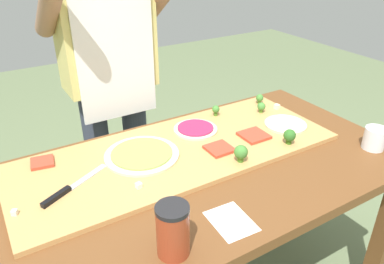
# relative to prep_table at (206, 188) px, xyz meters

# --- Properties ---
(prep_table) EXTENTS (1.51, 0.83, 0.77)m
(prep_table) POSITION_rel_prep_table_xyz_m (0.00, 0.00, 0.00)
(prep_table) COLOR brown
(prep_table) RESTS_ON ground
(cutting_board) EXTENTS (1.26, 0.48, 0.02)m
(cutting_board) POSITION_rel_prep_table_xyz_m (-0.05, 0.13, 0.11)
(cutting_board) COLOR tan
(cutting_board) RESTS_ON prep_table
(chefs_knife) EXTENTS (0.25, 0.15, 0.02)m
(chefs_knife) POSITION_rel_prep_table_xyz_m (-0.49, 0.08, 0.13)
(chefs_knife) COLOR #B7BABF
(chefs_knife) RESTS_ON cutting_board
(pizza_whole_pesto_green) EXTENTS (0.28, 0.28, 0.02)m
(pizza_whole_pesto_green) POSITION_rel_prep_table_xyz_m (-0.19, 0.15, 0.13)
(pizza_whole_pesto_green) COLOR beige
(pizza_whole_pesto_green) RESTS_ON cutting_board
(pizza_whole_white_garlic) EXTENTS (0.18, 0.18, 0.02)m
(pizza_whole_white_garlic) POSITION_rel_prep_table_xyz_m (0.45, 0.06, 0.13)
(pizza_whole_white_garlic) COLOR beige
(pizza_whole_white_garlic) RESTS_ON cutting_board
(pizza_whole_beet_magenta) EXTENTS (0.18, 0.18, 0.02)m
(pizza_whole_beet_magenta) POSITION_rel_prep_table_xyz_m (0.09, 0.22, 0.13)
(pizza_whole_beet_magenta) COLOR beige
(pizza_whole_beet_magenta) RESTS_ON cutting_board
(pizza_slice_near_left) EXTENTS (0.11, 0.11, 0.01)m
(pizza_slice_near_left) POSITION_rel_prep_table_xyz_m (0.27, 0.05, 0.13)
(pizza_slice_near_left) COLOR #BC3D28
(pizza_slice_near_left) RESTS_ON cutting_board
(pizza_slice_far_left) EXTENTS (0.10, 0.10, 0.01)m
(pizza_slice_far_left) POSITION_rel_prep_table_xyz_m (0.08, 0.04, 0.13)
(pizza_slice_far_left) COLOR #BC3D28
(pizza_slice_far_left) RESTS_ON cutting_board
(pizza_slice_center) EXTENTS (0.09, 0.09, 0.01)m
(pizza_slice_center) POSITION_rel_prep_table_xyz_m (-0.52, 0.29, 0.13)
(pizza_slice_center) COLOR #BC3D28
(pizza_slice_center) RESTS_ON cutting_board
(broccoli_floret_front_right) EXTENTS (0.03, 0.03, 0.05)m
(broccoli_floret_front_right) POSITION_rel_prep_table_xyz_m (0.24, 0.30, 0.15)
(broccoli_floret_front_right) COLOR #487A23
(broccoli_floret_front_right) RESTS_ON cutting_board
(broccoli_floret_center_right) EXTENTS (0.04, 0.04, 0.05)m
(broccoli_floret_center_right) POSITION_rel_prep_table_xyz_m (0.50, 0.30, 0.15)
(broccoli_floret_center_right) COLOR #487A23
(broccoli_floret_center_right) RESTS_ON cutting_board
(broccoli_floret_front_left) EXTENTS (0.04, 0.04, 0.05)m
(broccoli_floret_front_left) POSITION_rel_prep_table_xyz_m (0.44, 0.22, 0.15)
(broccoli_floret_front_left) COLOR #487A23
(broccoli_floret_front_left) RESTS_ON cutting_board
(broccoli_floret_back_right) EXTENTS (0.05, 0.05, 0.06)m
(broccoli_floret_back_right) POSITION_rel_prep_table_xyz_m (0.35, -0.06, 0.16)
(broccoli_floret_back_right) COLOR #366618
(broccoli_floret_back_right) RESTS_ON cutting_board
(broccoli_floret_back_mid) EXTENTS (0.05, 0.05, 0.07)m
(broccoli_floret_back_mid) POSITION_rel_prep_table_xyz_m (0.10, -0.07, 0.16)
(broccoli_floret_back_mid) COLOR #487A23
(broccoli_floret_back_mid) RESTS_ON cutting_board
(cheese_crumble_a) EXTENTS (0.02, 0.02, 0.02)m
(cheese_crumble_a) POSITION_rel_prep_table_xyz_m (-0.65, 0.05, 0.13)
(cheese_crumble_a) COLOR silver
(cheese_crumble_a) RESTS_ON cutting_board
(cheese_crumble_b) EXTENTS (0.02, 0.02, 0.02)m
(cheese_crumble_b) POSITION_rel_prep_table_xyz_m (0.53, 0.21, 0.13)
(cheese_crumble_b) COLOR silver
(cheese_crumble_b) RESTS_ON cutting_board
(cheese_crumble_c) EXTENTS (0.02, 0.02, 0.02)m
(cheese_crumble_c) POSITION_rel_prep_table_xyz_m (-0.28, -0.02, 0.13)
(cheese_crumble_c) COLOR white
(cheese_crumble_c) RESTS_ON cutting_board
(flour_cup) EXTENTS (0.08, 0.08, 0.09)m
(flour_cup) POSITION_rel_prep_table_xyz_m (0.63, -0.24, 0.14)
(flour_cup) COLOR white
(flour_cup) RESTS_ON prep_table
(sauce_jar) EXTENTS (0.09, 0.09, 0.15)m
(sauce_jar) POSITION_rel_prep_table_xyz_m (-0.31, -0.31, 0.18)
(sauce_jar) COLOR #99381E
(sauce_jar) RESTS_ON prep_table
(recipe_note) EXTENTS (0.12, 0.15, 0.00)m
(recipe_note) POSITION_rel_prep_table_xyz_m (-0.11, -0.29, 0.11)
(recipe_note) COLOR white
(recipe_note) RESTS_ON prep_table
(cook_center) EXTENTS (0.54, 0.39, 1.67)m
(cook_center) POSITION_rel_prep_table_xyz_m (-0.13, 0.61, 0.33)
(cook_center) COLOR #333847
(cook_center) RESTS_ON ground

